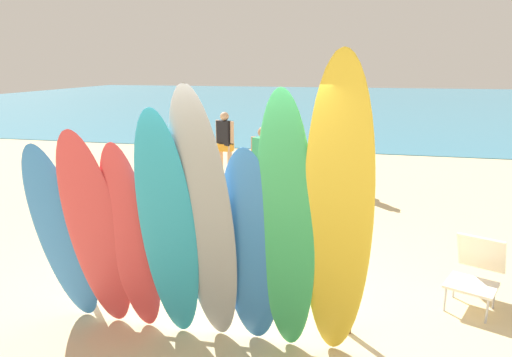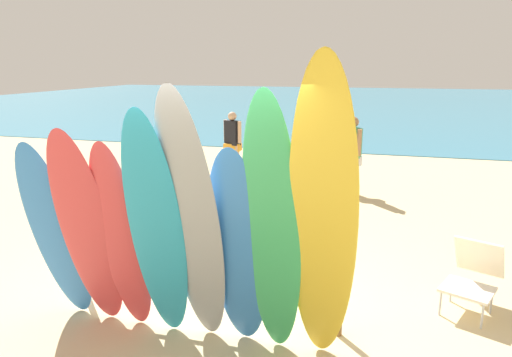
# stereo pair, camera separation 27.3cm
# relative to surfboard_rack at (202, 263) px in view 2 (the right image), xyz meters

# --- Properties ---
(ground) EXTENTS (60.00, 60.00, 0.00)m
(ground) POSITION_rel_surfboard_rack_xyz_m (0.00, 14.00, -0.61)
(ground) COLOR #D3BC8C
(ocean_water) EXTENTS (60.00, 40.00, 0.02)m
(ocean_water) POSITION_rel_surfboard_rack_xyz_m (0.00, 29.77, -0.60)
(ocean_water) COLOR teal
(ocean_water) RESTS_ON ground
(surfboard_rack) EXTENTS (3.01, 0.07, 0.78)m
(surfboard_rack) POSITION_rel_surfboard_rack_xyz_m (0.00, 0.00, 0.00)
(surfboard_rack) COLOR brown
(surfboard_rack) RESTS_ON ground
(surfboard_blue_0) EXTENTS (0.56, 0.66, 1.99)m
(surfboard_blue_0) POSITION_rel_surfboard_rack_xyz_m (-1.31, -0.56, 0.39)
(surfboard_blue_0) COLOR #337AD1
(surfboard_blue_0) RESTS_ON ground
(surfboard_red_1) EXTENTS (0.60, 0.74, 2.13)m
(surfboard_red_1) POSITION_rel_surfboard_rack_xyz_m (-0.91, -0.61, 0.46)
(surfboard_red_1) COLOR #D13D42
(surfboard_red_1) RESTS_ON ground
(surfboard_red_2) EXTENTS (0.50, 0.61, 2.02)m
(surfboard_red_2) POSITION_rel_surfboard_rack_xyz_m (-0.57, -0.57, 0.40)
(surfboard_red_2) COLOR #D13D42
(surfboard_red_2) RESTS_ON ground
(surfboard_teal_3) EXTENTS (0.57, 0.74, 2.33)m
(surfboard_teal_3) POSITION_rel_surfboard_rack_xyz_m (-0.17, -0.64, 0.56)
(surfboard_teal_3) COLOR #289EC6
(surfboard_teal_3) RESTS_ON ground
(surfboard_grey_4) EXTENTS (0.59, 0.75, 2.52)m
(surfboard_grey_4) POSITION_rel_surfboard_rack_xyz_m (0.17, -0.62, 0.65)
(surfboard_grey_4) COLOR #999EA3
(surfboard_grey_4) RESTS_ON ground
(surfboard_blue_5) EXTENTS (0.57, 0.53, 2.00)m
(surfboard_blue_5) POSITION_rel_surfboard_rack_xyz_m (0.56, -0.49, 0.39)
(surfboard_blue_5) COLOR #337AD1
(surfboard_blue_5) RESTS_ON ground
(surfboard_green_6) EXTENTS (0.55, 0.62, 2.49)m
(surfboard_green_6) POSITION_rel_surfboard_rack_xyz_m (0.88, -0.57, 0.64)
(surfboard_green_6) COLOR #38B266
(surfboard_green_6) RESTS_ON ground
(surfboard_yellow_7) EXTENTS (0.58, 0.70, 2.76)m
(surfboard_yellow_7) POSITION_rel_surfboard_rack_xyz_m (1.32, -0.61, 0.78)
(surfboard_yellow_7) COLOR yellow
(surfboard_yellow_7) RESTS_ON ground
(beachgoer_near_rack) EXTENTS (0.52, 0.36, 1.53)m
(beachgoer_near_rack) POSITION_rel_surfboard_rack_xyz_m (-1.70, 6.27, 0.28)
(beachgoer_near_rack) COLOR tan
(beachgoer_near_rack) RESTS_ON ground
(beachgoer_photographing) EXTENTS (0.52, 0.36, 1.54)m
(beachgoer_photographing) POSITION_rel_surfboard_rack_xyz_m (-0.25, 3.87, 0.28)
(beachgoer_photographing) COLOR #9E704C
(beachgoer_photographing) RESTS_ON ground
(beachgoer_strolling) EXTENTS (0.42, 0.52, 1.61)m
(beachgoer_strolling) POSITION_rel_surfboard_rack_xyz_m (1.20, 5.30, 0.32)
(beachgoer_strolling) COLOR #9E704C
(beachgoer_strolling) RESTS_ON ground
(beach_chair_red) EXTENTS (0.76, 0.89, 0.79)m
(beach_chair_red) POSITION_rel_surfboard_rack_xyz_m (2.81, 0.93, -0.19)
(beach_chair_red) COLOR #B7B7BC
(beach_chair_red) RESTS_ON ground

